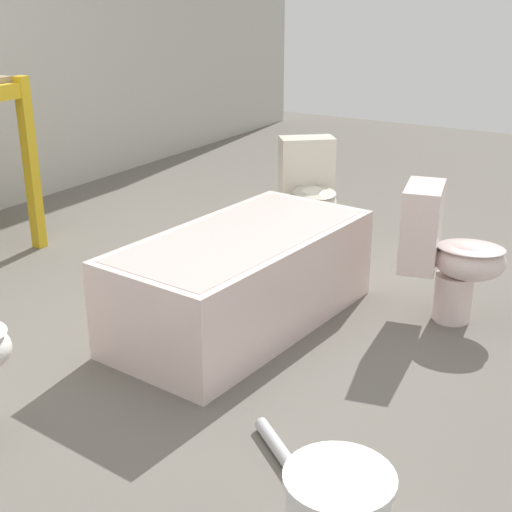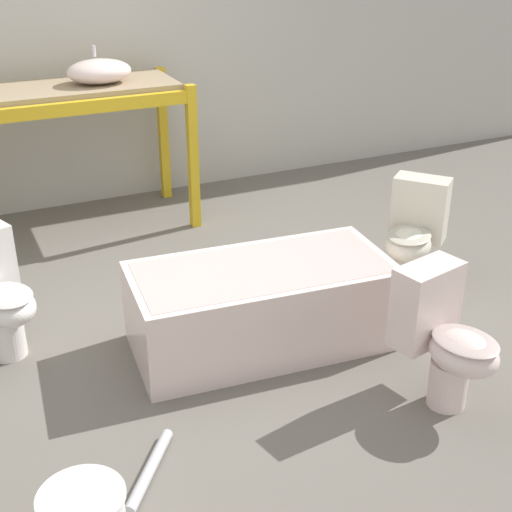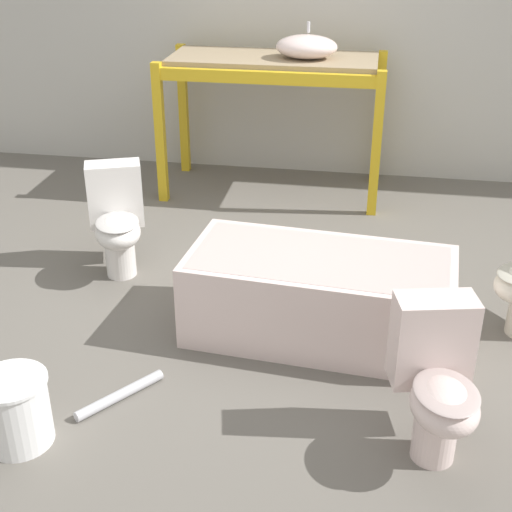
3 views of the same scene
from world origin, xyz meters
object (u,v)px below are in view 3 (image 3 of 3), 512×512
object	(u,v)px
sink_basin	(307,47)
toilet_extra	(437,379)
bathtub_main	(319,291)
toilet_near	(117,218)
bucket_white	(15,409)

from	to	relation	value
sink_basin	toilet_extra	size ratio (longest dim) A/B	0.67
bathtub_main	toilet_near	world-z (taller)	toilet_near
sink_basin	toilet_near	distance (m)	2.00
toilet_near	bathtub_main	bearing A→B (deg)	-42.51
sink_basin	toilet_near	bearing A→B (deg)	-123.92
bathtub_main	toilet_near	xyz separation A→B (m)	(-1.33, 0.53, 0.10)
sink_basin	toilet_extra	world-z (taller)	sink_basin
toilet_near	bucket_white	world-z (taller)	toilet_near
bathtub_main	toilet_extra	size ratio (longest dim) A/B	2.13
sink_basin	bucket_white	world-z (taller)	sink_basin
toilet_near	bucket_white	bearing A→B (deg)	-107.48
toilet_near	toilet_extra	size ratio (longest dim) A/B	1.00
toilet_extra	bucket_white	size ratio (longest dim) A/B	2.06
toilet_extra	bucket_white	bearing A→B (deg)	175.69
toilet_extra	bucket_white	world-z (taller)	toilet_extra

